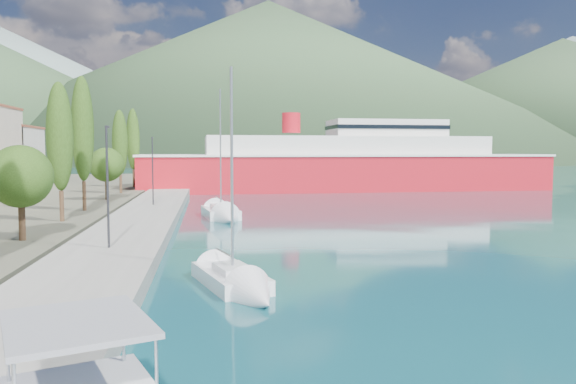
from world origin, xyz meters
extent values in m
plane|color=#114952|center=(0.00, 120.00, 0.00)|extent=(1400.00, 1400.00, 0.00)
cube|color=gray|center=(-9.00, 26.00, 0.40)|extent=(5.00, 88.00, 0.80)
cone|color=slate|center=(80.00, 680.00, 90.00)|extent=(760.00, 760.00, 180.00)
cone|color=slate|center=(420.00, 600.00, 70.00)|extent=(640.00, 640.00, 140.00)
cone|color=#375232|center=(40.00, 400.00, 57.50)|extent=(480.00, 480.00, 115.00)
cone|color=#375232|center=(260.00, 380.00, 45.00)|extent=(420.00, 420.00, 90.00)
cube|color=white|center=(-32.00, 66.00, 4.70)|extent=(9.00, 10.00, 8.00)
cylinder|color=#47301E|center=(-14.23, 17.84, 1.77)|extent=(0.36, 0.36, 2.15)
sphere|color=#2A4915|center=(-14.23, 17.84, 4.22)|extent=(3.44, 3.44, 3.44)
cylinder|color=#47301E|center=(-14.23, 26.29, 1.77)|extent=(0.30, 0.30, 2.13)
ellipsoid|color=#2A4915|center=(-14.23, 26.29, 6.61)|extent=(1.80, 1.80, 7.56)
cylinder|color=#47301E|center=(-14.23, 33.47, 1.91)|extent=(0.30, 0.30, 2.43)
ellipsoid|color=#2A4915|center=(-14.23, 33.47, 7.43)|extent=(1.80, 1.80, 8.60)
cylinder|color=#47301E|center=(-14.23, 43.90, 1.78)|extent=(0.36, 0.36, 2.15)
sphere|color=#2A4915|center=(-14.23, 43.90, 4.23)|extent=(3.44, 3.44, 3.44)
cylinder|color=#47301E|center=(-14.23, 52.87, 1.76)|extent=(0.30, 0.30, 2.13)
ellipsoid|color=#2A4915|center=(-14.23, 52.87, 6.60)|extent=(1.80, 1.80, 7.55)
cylinder|color=#47301E|center=(-14.23, 64.35, 1.87)|extent=(0.30, 0.30, 2.35)
ellipsoid|color=#2A4915|center=(-14.23, 64.35, 7.21)|extent=(1.80, 1.80, 8.32)
cylinder|color=#2D2D33|center=(-9.00, 14.13, 3.80)|extent=(0.12, 0.12, 6.00)
cube|color=#2D2D33|center=(-9.00, 14.38, 6.80)|extent=(0.15, 0.50, 0.12)
cylinder|color=#2D2D33|center=(-9.00, 36.70, 3.80)|extent=(0.12, 0.12, 6.00)
cube|color=#2D2D33|center=(-9.00, 36.95, 6.80)|extent=(0.15, 0.50, 0.12)
cube|color=gray|center=(-6.34, -4.48, 2.60)|extent=(3.16, 3.42, 0.10)
cube|color=silver|center=(-3.19, 8.75, 0.22)|extent=(3.32, 5.33, 0.79)
cube|color=silver|center=(-3.10, 8.43, 0.75)|extent=(1.72, 2.24, 0.31)
cylinder|color=silver|center=(-3.10, 8.43, 4.81)|extent=(0.12, 0.12, 8.38)
cone|color=silver|center=(-2.31, 5.70, 0.22)|extent=(2.59, 2.79, 2.03)
cube|color=silver|center=(-3.10, 33.13, 0.28)|extent=(3.32, 6.11, 1.00)
cube|color=silver|center=(-3.05, 32.75, 0.94)|extent=(1.83, 2.51, 0.39)
cylinder|color=silver|center=(-3.05, 32.75, 5.76)|extent=(0.12, 0.12, 9.97)
cone|color=silver|center=(-2.59, 29.44, 0.28)|extent=(2.90, 3.04, 2.55)
cube|color=red|center=(15.49, 64.32, 2.19)|extent=(58.03, 13.52, 5.57)
cube|color=silver|center=(15.49, 64.32, 4.98)|extent=(58.44, 13.89, 0.30)
cube|color=silver|center=(15.49, 64.32, 6.17)|extent=(40.09, 11.00, 2.99)
cube|color=silver|center=(21.46, 64.49, 8.86)|extent=(16.36, 7.85, 2.39)
cylinder|color=red|center=(7.53, 64.10, 9.55)|extent=(2.59, 2.59, 2.79)
camera|label=1|loc=(-4.02, -14.50, 5.61)|focal=35.00mm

